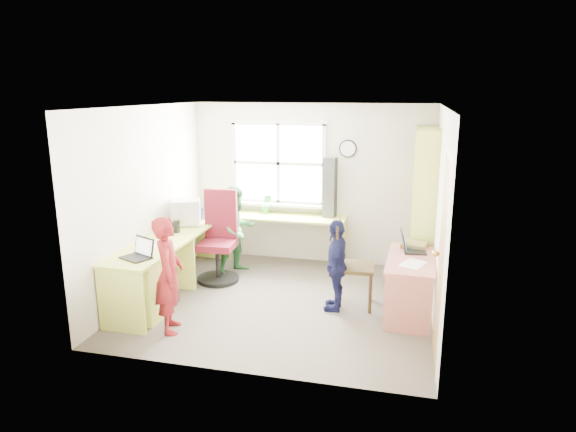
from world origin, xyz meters
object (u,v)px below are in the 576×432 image
object	(u,v)px
l_desk	(175,267)
bookshelf	(423,210)
crt_monitor	(186,212)
person_red	(169,275)
laptop_left	(139,253)
cd_tower	(330,187)
laptop_right	(410,246)
swivel_chair	(219,242)
person_green	(237,230)
right_desk	(410,273)
potted_plant	(267,204)
person_navy	(336,265)
wooden_chair	(348,261)

from	to	relation	value
l_desk	bookshelf	bearing A→B (deg)	26.43
crt_monitor	person_red	distance (m)	1.74
laptop_left	cd_tower	distance (m)	3.00
cd_tower	laptop_right	bearing A→B (deg)	-36.27
laptop_right	cd_tower	world-z (taller)	cd_tower
swivel_chair	person_green	world-z (taller)	person_green
person_red	cd_tower	bearing A→B (deg)	-48.16
swivel_chair	l_desk	bearing A→B (deg)	-109.76
laptop_left	person_green	distance (m)	1.86
right_desk	swivel_chair	distance (m)	2.65
right_desk	potted_plant	size ratio (longest dim) A/B	3.98
person_navy	swivel_chair	bearing A→B (deg)	-111.21
l_desk	person_red	bearing A→B (deg)	-68.51
crt_monitor	person_green	bearing A→B (deg)	8.61
laptop_right	person_green	world-z (taller)	person_green
bookshelf	person_green	world-z (taller)	bookshelf
crt_monitor	laptop_left	size ratio (longest dim) A/B	1.09
laptop_left	potted_plant	size ratio (longest dim) A/B	1.35
laptop_right	laptop_left	bearing A→B (deg)	105.70
l_desk	swivel_chair	size ratio (longest dim) A/B	2.36
bookshelf	laptop_right	xyz separation A→B (m)	(-0.15, -0.84, -0.26)
swivel_chair	crt_monitor	world-z (taller)	swivel_chair
bookshelf	person_red	xyz separation A→B (m)	(-2.66, -2.22, -0.36)
crt_monitor	laptop_left	xyz separation A→B (m)	(0.09, -1.46, -0.13)
crt_monitor	wooden_chair	bearing A→B (deg)	-29.88
bookshelf	crt_monitor	xyz separation A→B (m)	(-3.19, -0.59, -0.07)
swivel_chair	cd_tower	xyz separation A→B (m)	(1.39, 0.95, 0.66)
right_desk	potted_plant	distance (m)	2.64
wooden_chair	person_navy	xyz separation A→B (m)	(-0.13, -0.14, -0.01)
cd_tower	potted_plant	world-z (taller)	cd_tower
cd_tower	person_navy	size ratio (longest dim) A/B	0.79
wooden_chair	laptop_right	distance (m)	0.77
swivel_chair	laptop_right	bearing A→B (deg)	-9.34
cd_tower	crt_monitor	bearing A→B (deg)	-144.85
l_desk	swivel_chair	xyz separation A→B (m)	(0.24, 0.86, 0.08)
swivel_chair	potted_plant	bearing A→B (deg)	61.03
bookshelf	potted_plant	bearing A→B (deg)	172.16
person_navy	potted_plant	bearing A→B (deg)	-141.19
potted_plant	crt_monitor	bearing A→B (deg)	-135.08
laptop_right	potted_plant	bearing A→B (deg)	55.19
swivel_chair	potted_plant	distance (m)	1.08
laptop_right	person_navy	distance (m)	0.94
laptop_left	right_desk	bearing A→B (deg)	41.95
laptop_right	person_green	distance (m)	2.48
person_navy	person_green	bearing A→B (deg)	-122.64
cd_tower	person_navy	world-z (taller)	cd_tower
laptop_right	bookshelf	bearing A→B (deg)	-16.41
laptop_left	wooden_chair	bearing A→B (deg)	48.09
cd_tower	laptop_left	bearing A→B (deg)	-117.92
wooden_chair	person_green	bearing A→B (deg)	150.68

